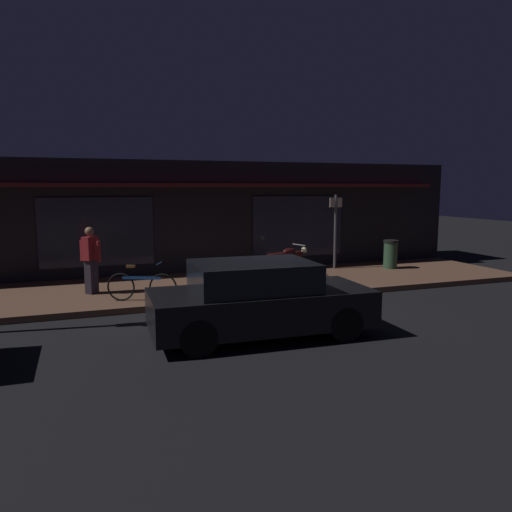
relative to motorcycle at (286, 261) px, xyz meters
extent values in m
plane|color=black|center=(-1.93, -3.06, -0.65)|extent=(60.00, 60.00, 0.00)
cube|color=brown|center=(-1.93, -0.06, -0.57)|extent=(18.00, 4.00, 0.15)
cube|color=black|center=(-1.93, 3.34, 1.15)|extent=(18.00, 2.80, 3.60)
cube|color=#262838|center=(-5.13, 1.92, 0.85)|extent=(3.20, 0.04, 2.00)
cube|color=#262838|center=(1.27, 1.92, 0.85)|extent=(3.20, 0.04, 2.00)
cube|color=#591919|center=(-1.93, 1.69, 2.20)|extent=(16.20, 0.50, 0.12)
cylinder|color=black|center=(-0.56, -0.16, -0.20)|extent=(0.61, 0.28, 0.60)
cylinder|color=black|center=(0.50, 0.14, -0.20)|extent=(0.61, 0.28, 0.60)
cube|color=black|center=(-0.03, -0.01, 0.08)|extent=(1.13, 0.57, 0.36)
ellipsoid|color=black|center=(0.11, 0.03, 0.28)|extent=(0.49, 0.35, 0.20)
sphere|color=#F9EDB7|center=(0.66, 0.19, 0.28)|extent=(0.18, 0.18, 0.18)
cylinder|color=gray|center=(0.47, 0.13, 0.45)|extent=(0.18, 0.54, 0.03)
torus|color=black|center=(-4.77, -1.33, -0.17)|extent=(0.62, 0.31, 0.66)
torus|color=black|center=(-3.86, -1.73, -0.17)|extent=(0.62, 0.31, 0.66)
cube|color=#1E478C|center=(-4.32, -1.53, 0.05)|extent=(0.84, 0.40, 0.06)
cube|color=brown|center=(-4.54, -1.43, 0.32)|extent=(0.22, 0.15, 0.06)
cylinder|color=#1E478C|center=(-3.93, -1.70, 0.40)|extent=(0.19, 0.39, 0.02)
cube|color=#28232D|center=(-5.39, -0.23, -0.07)|extent=(0.34, 0.34, 0.85)
cube|color=maroon|center=(-5.39, -0.23, 0.64)|extent=(0.42, 0.43, 0.58)
sphere|color=#8C6647|center=(-5.39, -0.23, 1.06)|extent=(0.22, 0.22, 0.22)
cylinder|color=maroon|center=(-5.20, -0.41, 0.57)|extent=(0.13, 0.13, 0.52)
cylinder|color=maroon|center=(-5.58, -0.06, 0.57)|extent=(0.13, 0.13, 0.52)
cylinder|color=#47474C|center=(2.21, 1.07, 0.70)|extent=(0.09, 0.09, 2.40)
cube|color=beige|center=(2.21, 1.07, 1.65)|extent=(0.44, 0.03, 0.30)
cylinder|color=#2D4C33|center=(3.93, 0.47, -0.07)|extent=(0.44, 0.44, 0.85)
cylinder|color=black|center=(3.93, 0.47, 0.39)|extent=(0.48, 0.48, 0.08)
cylinder|color=black|center=(-1.12, -3.82, -0.33)|extent=(0.65, 0.24, 0.64)
cylinder|color=black|center=(-1.18, -5.38, -0.33)|extent=(0.65, 0.24, 0.64)
cylinder|color=black|center=(-3.82, -3.72, -0.33)|extent=(0.65, 0.24, 0.64)
cylinder|color=black|center=(-3.87, -5.28, -0.33)|extent=(0.65, 0.24, 0.64)
cube|color=black|center=(-2.50, -4.55, -0.10)|extent=(4.16, 1.91, 0.68)
cube|color=black|center=(-2.65, -4.55, 0.45)|extent=(2.26, 1.68, 0.64)
camera|label=1|loc=(-5.66, -12.95, 2.14)|focal=34.43mm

